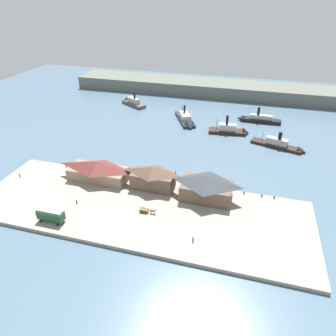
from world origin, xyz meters
The scene contains 22 objects.
ground_plane centered at (0.00, 0.00, 0.00)m, with size 320.00×320.00×0.00m, color slate.
quay_promenade centered at (0.00, -22.00, 0.60)m, with size 110.00×36.00×1.20m, color #9E9384.
seawall_edge centered at (0.00, -3.60, 0.50)m, with size 110.00×0.80×1.00m, color gray.
ferry_shed_west_terminal centered at (-20.55, -9.57, 4.94)m, with size 22.16×9.39×7.36m.
ferry_shed_customs_shed centered at (0.73, -9.26, 5.39)m, with size 15.35×8.07×8.27m.
ferry_shed_central_terminal centered at (20.13, -10.14, 5.51)m, with size 17.35×11.29×8.49m.
street_tram centered at (-23.66, -35.28, 3.68)m, with size 8.43×2.93×4.24m.
horse_cart centered at (3.36, -23.45, 2.12)m, with size 5.72×1.65×1.87m.
pedestrian_at_waters_edge centered at (-20.80, -25.37, 1.90)m, with size 0.38×0.38×1.53m.
pedestrian_near_cart centered at (20.02, -32.19, 1.97)m, with size 0.42×0.42×1.68m.
pedestrian_near_east_shed centered at (-30.23, -32.25, 1.94)m, with size 0.40×0.40×1.63m.
pedestrian_by_tram centered at (-50.13, -16.49, 1.96)m, with size 0.41×0.41×1.66m.
mooring_post_east centered at (42.67, -4.84, 1.65)m, with size 0.44×0.44×0.90m, color black.
mooring_post_center_east centered at (38.65, -4.93, 1.65)m, with size 0.44×0.44×0.90m, color black.
mooring_post_west centered at (-37.15, -5.19, 1.65)m, with size 0.44×0.44×0.90m, color black.
mooring_post_center_west centered at (32.64, -4.88, 1.65)m, with size 0.44×0.44×0.90m, color black.
ferry_mid_harbor centered at (47.23, 37.54, 1.38)m, with size 24.88×11.63×8.89m.
ferry_approaching_west centered at (-1.37, 55.29, 1.31)m, with size 16.21×24.68×10.21m.
ferry_near_quay centered at (23.70, 48.15, 1.47)m, with size 20.46×7.76×11.10m.
ferry_departing_north centered at (-40.29, 74.61, 1.61)m, with size 18.85×14.13×9.90m.
ferry_moored_east centered at (35.20, 66.96, 1.55)m, with size 23.07×4.76×9.26m.
far_headland centered at (0.00, 110.00, 4.00)m, with size 180.00×24.00×8.00m, color #60665B.
Camera 1 is at (30.02, -94.77, 63.43)m, focal length 32.38 mm.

